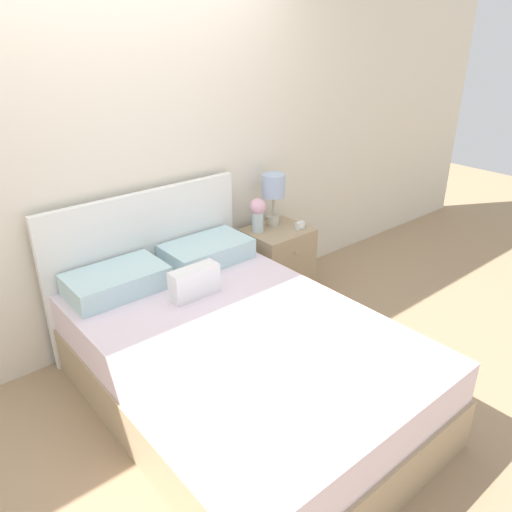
{
  "coord_description": "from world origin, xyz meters",
  "views": [
    {
      "loc": [
        -1.42,
        -2.86,
        2.05
      ],
      "look_at": [
        0.51,
        -0.57,
        0.63
      ],
      "focal_mm": 35.0,
      "sensor_mm": 36.0,
      "label": 1
    }
  ],
  "objects_px": {
    "bed": "(232,356)",
    "table_lamp": "(274,190)",
    "alarm_clock": "(300,226)",
    "nightstand": "(277,263)",
    "flower_vase": "(258,212)"
  },
  "relations": [
    {
      "from": "bed",
      "to": "alarm_clock",
      "type": "height_order",
      "value": "bed"
    },
    {
      "from": "bed",
      "to": "table_lamp",
      "type": "relative_size",
      "value": 5.07
    },
    {
      "from": "table_lamp",
      "to": "flower_vase",
      "type": "xyz_separation_m",
      "value": [
        -0.18,
        -0.03,
        -0.14
      ]
    },
    {
      "from": "table_lamp",
      "to": "nightstand",
      "type": "bearing_deg",
      "value": -112.72
    },
    {
      "from": "flower_vase",
      "to": "alarm_clock",
      "type": "bearing_deg",
      "value": -32.8
    },
    {
      "from": "bed",
      "to": "flower_vase",
      "type": "xyz_separation_m",
      "value": [
        0.88,
        0.81,
        0.45
      ]
    },
    {
      "from": "nightstand",
      "to": "alarm_clock",
      "type": "distance_m",
      "value": 0.36
    },
    {
      "from": "bed",
      "to": "flower_vase",
      "type": "relative_size",
      "value": 7.93
    },
    {
      "from": "bed",
      "to": "table_lamp",
      "type": "height_order",
      "value": "bed"
    },
    {
      "from": "table_lamp",
      "to": "alarm_clock",
      "type": "distance_m",
      "value": 0.35
    },
    {
      "from": "bed",
      "to": "alarm_clock",
      "type": "relative_size",
      "value": 28.06
    },
    {
      "from": "table_lamp",
      "to": "alarm_clock",
      "type": "relative_size",
      "value": 5.53
    },
    {
      "from": "bed",
      "to": "nightstand",
      "type": "relative_size",
      "value": 3.58
    },
    {
      "from": "nightstand",
      "to": "table_lamp",
      "type": "bearing_deg",
      "value": 67.28
    },
    {
      "from": "table_lamp",
      "to": "bed",
      "type": "bearing_deg",
      "value": -141.76
    }
  ]
}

